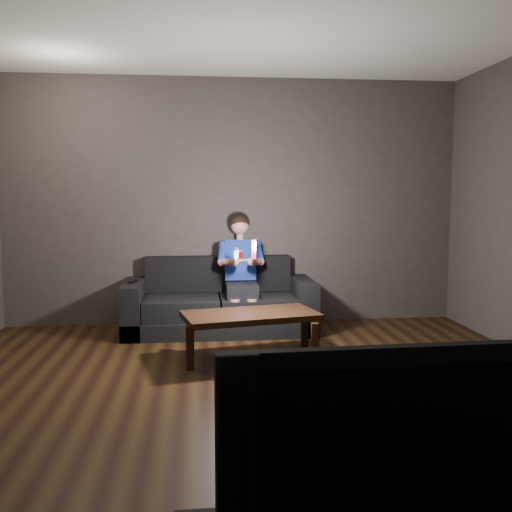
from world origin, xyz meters
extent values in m
plane|color=black|center=(0.00, 0.00, 0.00)|extent=(5.00, 5.00, 0.00)
cube|color=#413937|center=(0.00, 2.50, 1.35)|extent=(5.00, 0.04, 2.70)
cube|color=#413937|center=(0.00, -2.50, 1.35)|extent=(5.00, 0.04, 2.70)
cube|color=black|center=(-0.18, 2.07, 0.08)|extent=(1.97, 0.85, 0.17)
cube|color=black|center=(-0.57, 1.99, 0.27)|extent=(0.77, 0.60, 0.21)
cube|color=black|center=(0.21, 1.99, 0.27)|extent=(0.77, 0.60, 0.21)
cube|color=black|center=(-0.18, 2.40, 0.57)|extent=(1.57, 0.20, 0.38)
cube|color=black|center=(-1.06, 2.07, 0.27)|extent=(0.20, 0.85, 0.54)
cube|color=black|center=(0.71, 2.07, 0.27)|extent=(0.20, 0.85, 0.54)
cube|color=black|center=(0.04, 1.96, 0.45)|extent=(0.32, 0.41, 0.15)
cube|color=navy|center=(0.04, 2.18, 0.74)|extent=(0.32, 0.23, 0.45)
cube|color=#FFB40D|center=(0.04, 2.09, 0.80)|extent=(0.10, 0.10, 0.11)
cube|color=red|center=(0.04, 2.08, 0.80)|extent=(0.06, 0.06, 0.07)
cylinder|color=tan|center=(0.04, 2.18, 0.98)|extent=(0.07, 0.07, 0.06)
sphere|color=tan|center=(0.04, 2.18, 1.11)|extent=(0.19, 0.19, 0.19)
ellipsoid|color=black|center=(0.04, 2.19, 1.13)|extent=(0.20, 0.20, 0.17)
cylinder|color=navy|center=(-0.15, 2.11, 0.82)|extent=(0.09, 0.24, 0.20)
cylinder|color=navy|center=(0.24, 2.11, 0.82)|extent=(0.09, 0.24, 0.20)
cylinder|color=tan|center=(-0.09, 1.94, 0.77)|extent=(0.15, 0.25, 0.11)
cylinder|color=tan|center=(0.19, 1.94, 0.77)|extent=(0.15, 0.25, 0.11)
sphere|color=tan|center=(-0.04, 1.84, 0.76)|extent=(0.09, 0.09, 0.09)
sphere|color=tan|center=(0.13, 1.84, 0.76)|extent=(0.09, 0.09, 0.09)
cylinder|color=tan|center=(-0.04, 1.75, 0.22)|extent=(0.10, 0.10, 0.36)
cylinder|color=tan|center=(0.13, 1.75, 0.22)|extent=(0.10, 0.10, 0.36)
cube|color=red|center=(0.13, 1.61, 0.91)|extent=(0.06, 0.08, 0.19)
cube|color=maroon|center=(0.13, 1.58, 0.96)|extent=(0.03, 0.01, 0.03)
cylinder|color=white|center=(0.13, 1.58, 0.89)|extent=(0.02, 0.01, 0.02)
ellipsoid|color=white|center=(-0.04, 1.61, 0.86)|extent=(0.07, 0.09, 0.14)
cylinder|color=black|center=(-0.04, 1.58, 0.92)|extent=(0.03, 0.01, 0.02)
cube|color=black|center=(-1.06, 2.03, 0.55)|extent=(0.07, 0.14, 0.03)
cube|color=black|center=(-1.06, 2.07, 0.56)|extent=(0.02, 0.02, 0.00)
cube|color=black|center=(0.05, 1.01, 0.39)|extent=(1.24, 0.80, 0.05)
cube|color=black|center=(-0.47, 0.77, 0.18)|extent=(0.06, 0.06, 0.36)
cube|color=black|center=(0.57, 0.77, 0.18)|extent=(0.06, 0.06, 0.36)
cube|color=black|center=(-0.47, 1.24, 0.18)|extent=(0.06, 0.06, 0.36)
cube|color=black|center=(0.57, 1.24, 0.18)|extent=(0.06, 0.06, 0.36)
imported|color=black|center=(0.15, -2.27, 0.74)|extent=(1.02, 0.18, 0.58)
camera|label=1|loc=(-0.40, -3.82, 1.44)|focal=40.00mm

